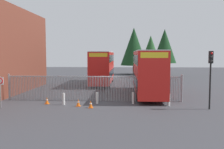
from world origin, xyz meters
TOP-DOWN VIEW (x-y plane):
  - ground_plane at (0.00, 8.00)m, footprint 100.00×100.00m
  - palisade_fence at (-1.36, 0.00)m, footprint 15.28×0.14m
  - double_decker_bus_near_gate at (3.60, 3.46)m, footprint 2.54×10.81m
  - double_decker_bus_behind_fence_left at (-1.74, 12.37)m, footprint 2.54×10.81m
  - bollard_near_left at (-3.57, -1.82)m, footprint 0.20×0.20m
  - bollard_center_front at (-0.94, -1.21)m, footprint 0.20×0.20m
  - bollard_near_right at (2.01, -1.10)m, footprint 0.20×0.20m
  - bollard_far_right at (4.81, -1.73)m, footprint 0.20×0.20m
  - traffic_cone_by_gate at (-2.30, -2.30)m, footprint 0.34×0.34m
  - traffic_cone_mid_forecourt at (-5.03, -1.55)m, footprint 0.34×0.34m
  - traffic_cone_near_kerb at (-1.24, -2.85)m, footprint 0.34×0.34m
  - speed_limit_sign_post at (-8.11, -3.13)m, footprint 0.60×0.14m
  - traffic_light_kerbside at (7.59, -2.83)m, footprint 0.28×0.33m
  - tree_tall_back at (8.41, 24.22)m, footprint 4.28×4.28m
  - tree_short_side at (3.04, 29.18)m, footprint 5.31×5.31m
  - tree_mid_row at (6.47, 29.60)m, footprint 4.23×4.23m

SIDE VIEW (x-z plane):
  - ground_plane at x=0.00m, z-range 0.00..0.00m
  - traffic_cone_by_gate at x=-2.30m, z-range -0.01..0.58m
  - traffic_cone_mid_forecourt at x=-5.03m, z-range -0.01..0.58m
  - traffic_cone_near_kerb at x=-1.24m, z-range -0.01..0.58m
  - bollard_near_left at x=-3.57m, z-range 0.00..0.95m
  - bollard_center_front at x=-0.94m, z-range 0.00..0.95m
  - bollard_near_right at x=2.01m, z-range 0.00..0.95m
  - bollard_far_right at x=4.81m, z-range 0.00..0.95m
  - palisade_fence at x=-1.36m, z-range 0.01..2.36m
  - speed_limit_sign_post at x=-8.11m, z-range 0.58..2.98m
  - double_decker_bus_near_gate at x=3.60m, z-range 0.21..4.63m
  - double_decker_bus_behind_fence_left at x=-1.74m, z-range 0.21..4.63m
  - traffic_light_kerbside at x=7.59m, z-range 0.84..5.14m
  - tree_mid_row at x=6.47m, z-range 0.92..8.83m
  - tree_tall_back at x=8.41m, z-range 1.25..9.89m
  - tree_short_side at x=3.04m, z-range 0.94..10.40m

